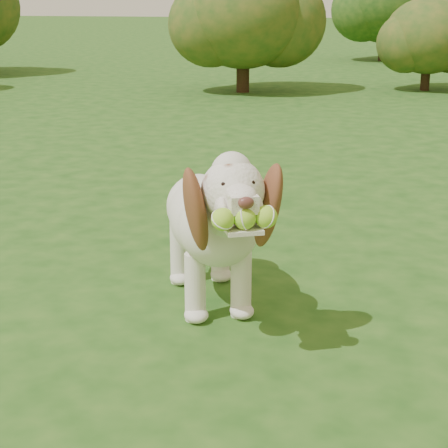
# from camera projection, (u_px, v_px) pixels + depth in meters

# --- Properties ---
(ground) EXTENTS (80.00, 80.00, 0.00)m
(ground) POSITION_uv_depth(u_px,v_px,m) (93.00, 350.00, 3.11)
(ground) COLOR #1A4614
(ground) RESTS_ON ground
(dog) EXTENTS (0.75, 1.23, 0.83)m
(dog) POSITION_uv_depth(u_px,v_px,m) (212.00, 217.00, 3.41)
(dog) COLOR silver
(dog) RESTS_ON ground
(shrub_b) EXTENTS (1.82, 1.82, 1.88)m
(shrub_b) POSITION_uv_depth(u_px,v_px,m) (243.00, 14.00, 10.65)
(shrub_b) COLOR #382314
(shrub_b) RESTS_ON ground
(shrub_c) EXTENTS (1.30, 1.30, 1.35)m
(shrub_c) POSITION_uv_depth(u_px,v_px,m) (429.00, 36.00, 10.94)
(shrub_c) COLOR #382314
(shrub_c) RESTS_ON ground
(shrub_i) EXTENTS (1.95, 1.95, 2.02)m
(shrub_i) POSITION_uv_depth(u_px,v_px,m) (386.00, 2.00, 15.55)
(shrub_i) COLOR #382314
(shrub_i) RESTS_ON ground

